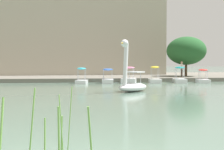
% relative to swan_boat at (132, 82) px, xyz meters
% --- Properties ---
extents(shore_bank_far, '(119.71, 20.82, 0.39)m').
position_rel_swan_boat_xyz_m(shore_bank_far, '(-3.89, 21.00, -0.44)').
color(shore_bank_far, '#6B665B').
rests_on(shore_bank_far, ground_plane).
extents(swan_boat, '(2.73, 2.70, 3.39)m').
position_rel_swan_boat_xyz_m(swan_boat, '(0.00, 0.00, 0.00)').
color(swan_boat, white).
rests_on(swan_boat, ground_plane).
extents(pedal_boat_cyan, '(1.26, 1.92, 1.49)m').
position_rel_swan_boat_xyz_m(pedal_boat_cyan, '(-3.18, 8.92, -0.23)').
color(pedal_boat_cyan, white).
rests_on(pedal_boat_cyan, ground_plane).
extents(pedal_boat_blue, '(1.26, 1.87, 1.40)m').
position_rel_swan_boat_xyz_m(pedal_boat_blue, '(-0.69, 9.17, -0.18)').
color(pedal_boat_blue, white).
rests_on(pedal_boat_blue, ground_plane).
extents(pedal_boat_pink, '(1.83, 2.38, 1.57)m').
position_rel_swan_boat_xyz_m(pedal_boat_pink, '(1.36, 9.29, -0.22)').
color(pedal_boat_pink, white).
rests_on(pedal_boat_pink, ground_plane).
extents(pedal_boat_yellow, '(1.40, 2.06, 1.61)m').
position_rel_swan_boat_xyz_m(pedal_boat_yellow, '(3.90, 9.17, -0.18)').
color(pedal_boat_yellow, white).
rests_on(pedal_boat_yellow, ground_plane).
extents(pedal_boat_teal, '(1.45, 2.27, 1.57)m').
position_rel_swan_boat_xyz_m(pedal_boat_teal, '(6.37, 9.12, -0.21)').
color(pedal_boat_teal, white).
rests_on(pedal_boat_teal, ground_plane).
extents(pedal_boat_red, '(1.45, 2.06, 1.34)m').
position_rel_swan_boat_xyz_m(pedal_boat_red, '(8.63, 8.85, -0.27)').
color(pedal_boat_red, white).
rests_on(pedal_boat_red, ground_plane).
extents(tree_sapling_by_fence, '(5.48, 5.93, 4.66)m').
position_rel_swan_boat_xyz_m(tree_sapling_by_fence, '(9.20, 15.19, 2.75)').
color(tree_sapling_by_fence, '#4C3823').
rests_on(tree_sapling_by_fence, shore_bank_far).
extents(person_on_path, '(0.27, 0.28, 1.72)m').
position_rel_swan_boat_xyz_m(person_on_path, '(8.04, 13.39, 0.68)').
color(person_on_path, '#47382D').
rests_on(person_on_path, shore_bank_far).
extents(apartment_block, '(24.99, 14.49, 12.02)m').
position_rel_swan_boat_xyz_m(apartment_block, '(-4.00, 26.07, 5.76)').
color(apartment_block, '#B2A893').
rests_on(apartment_block, shore_bank_far).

